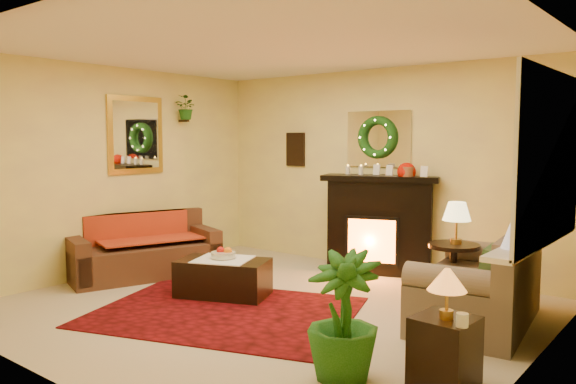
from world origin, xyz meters
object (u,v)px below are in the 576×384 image
Objects in this scene: sofa at (144,242)px; end_table_square at (445,346)px; fireplace at (380,230)px; coffee_table at (223,277)px; loveseat at (477,279)px; side_table_round at (453,276)px.

sofa is 4.21m from end_table_square.
sofa is 2.96m from fireplace.
end_table_square is 2.82m from coffee_table.
fireplace reaches higher than loveseat.
loveseat is 2.60m from coffee_table.
fireplace reaches higher than coffee_table.
coffee_table is at bearing -151.65° from side_table_round.
sofa is at bearing 156.30° from coffee_table.
end_table_square is (1.96, -2.62, -0.28)m from fireplace.
sofa is at bearing -162.53° from side_table_round.
loveseat reaches higher than side_table_round.
fireplace is 2.68× the size of end_table_square.
end_table_square is at bearing -85.00° from loveseat.
coffee_table is at bearing 18.35° from sofa.
side_table_round is (3.51, 1.11, -0.10)m from sofa.
sofa is 2.71× the size of side_table_round.
side_table_round is (1.32, -0.88, -0.22)m from fireplace.
sofa is 3.72× the size of end_table_square.
loveseat is 1.60× the size of coffee_table.
fireplace is at bearing 146.34° from side_table_round.
coffee_table is (-2.46, -0.82, -0.21)m from loveseat.
loveseat is (3.87, 0.79, -0.01)m from sofa.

